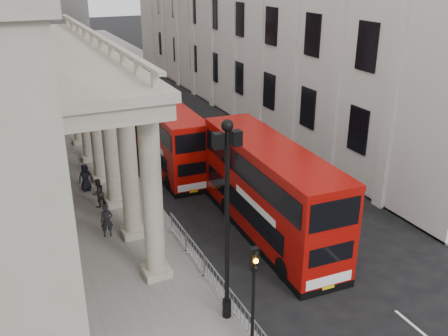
# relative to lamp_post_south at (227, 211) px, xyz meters

# --- Properties ---
(sidewalk_west) EXTENTS (6.00, 140.00, 0.12)m
(sidewalk_west) POSITION_rel_lamp_post_south_xyz_m (-2.40, 26.00, -4.85)
(sidewalk_west) COLOR slate
(sidewalk_west) RESTS_ON ground
(sidewalk_east) EXTENTS (3.00, 140.00, 0.12)m
(sidewalk_east) POSITION_rel_lamp_post_south_xyz_m (14.10, 26.00, -4.85)
(sidewalk_east) COLOR slate
(sidewalk_east) RESTS_ON ground
(kerb) EXTENTS (0.20, 140.00, 0.14)m
(kerb) POSITION_rel_lamp_post_south_xyz_m (0.55, 26.00, -4.84)
(kerb) COLOR slate
(kerb) RESTS_ON ground
(lamp_post_south) EXTENTS (1.05, 0.44, 8.32)m
(lamp_post_south) POSITION_rel_lamp_post_south_xyz_m (0.00, 0.00, 0.00)
(lamp_post_south) COLOR black
(lamp_post_south) RESTS_ON sidewalk_west
(lamp_post_mid) EXTENTS (1.05, 0.44, 8.32)m
(lamp_post_mid) POSITION_rel_lamp_post_south_xyz_m (0.00, 16.00, 0.00)
(lamp_post_mid) COLOR black
(lamp_post_mid) RESTS_ON sidewalk_west
(lamp_post_north) EXTENTS (1.05, 0.44, 8.32)m
(lamp_post_north) POSITION_rel_lamp_post_south_xyz_m (0.00, 32.00, 0.00)
(lamp_post_north) COLOR black
(lamp_post_north) RESTS_ON sidewalk_west
(traffic_light) EXTENTS (0.28, 0.33, 4.30)m
(traffic_light) POSITION_rel_lamp_post_south_xyz_m (0.10, -2.02, -1.80)
(traffic_light) COLOR black
(traffic_light) RESTS_ON sidewalk_west
(crowd_barriers) EXTENTS (0.50, 18.75, 1.10)m
(crowd_barriers) POSITION_rel_lamp_post_south_xyz_m (0.25, -1.77, -4.24)
(crowd_barriers) COLOR gray
(crowd_barriers) RESTS_ON sidewalk_west
(bus_near) EXTENTS (3.24, 11.64, 4.98)m
(bus_near) POSITION_rel_lamp_post_south_xyz_m (4.93, 5.36, -2.31)
(bus_near) COLOR #950A06
(bus_near) RESTS_ON ground
(bus_far) EXTENTS (2.81, 10.41, 4.46)m
(bus_far) POSITION_rel_lamp_post_south_xyz_m (3.17, 16.48, -2.58)
(bus_far) COLOR #AB0C07
(bus_far) RESTS_ON ground
(pedestrian_a) EXTENTS (0.70, 0.50, 1.79)m
(pedestrian_a) POSITION_rel_lamp_post_south_xyz_m (-2.95, 8.47, -3.90)
(pedestrian_a) COLOR black
(pedestrian_a) RESTS_ON sidewalk_west
(pedestrian_b) EXTENTS (1.06, 1.01, 1.73)m
(pedestrian_b) POSITION_rel_lamp_post_south_xyz_m (-2.67, 12.13, -3.93)
(pedestrian_b) COLOR #292420
(pedestrian_b) RESTS_ON sidewalk_west
(pedestrian_c) EXTENTS (0.89, 0.61, 1.76)m
(pedestrian_c) POSITION_rel_lamp_post_south_xyz_m (-2.92, 14.69, -3.91)
(pedestrian_c) COLOR black
(pedestrian_c) RESTS_ON sidewalk_west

